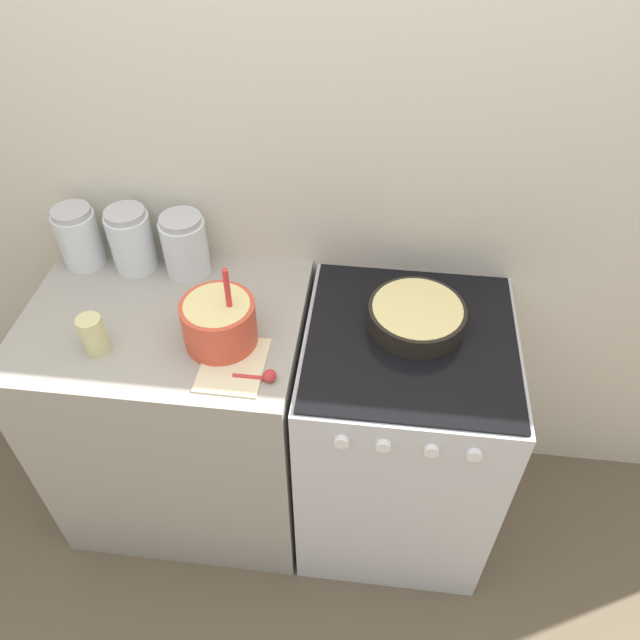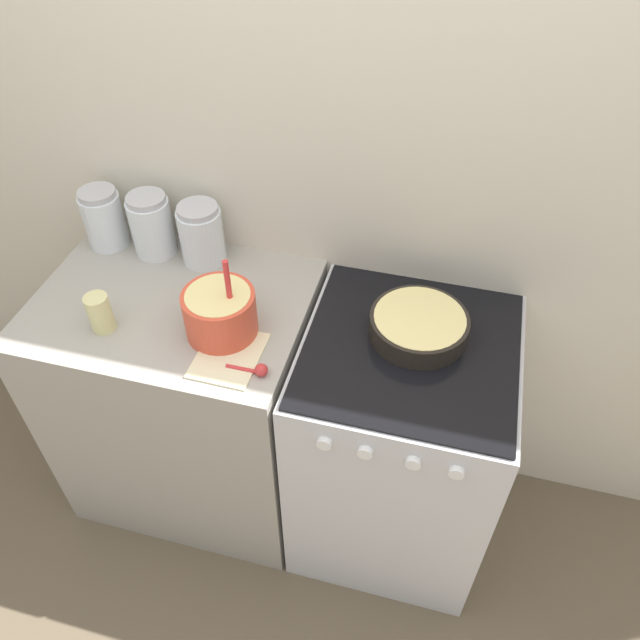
{
  "view_description": "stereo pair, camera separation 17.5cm",
  "coord_description": "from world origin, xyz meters",
  "views": [
    {
      "loc": [
        0.21,
        -0.94,
        2.2
      ],
      "look_at": [
        0.06,
        0.3,
        0.99
      ],
      "focal_mm": 35.0,
      "sensor_mm": 36.0,
      "label": 1
    },
    {
      "loc": [
        0.38,
        -0.91,
        2.2
      ],
      "look_at": [
        0.06,
        0.3,
        0.99
      ],
      "focal_mm": 35.0,
      "sensor_mm": 36.0,
      "label": 2
    }
  ],
  "objects": [
    {
      "name": "mixing_bowl",
      "position": [
        -0.21,
        0.24,
        1.02
      ],
      "size": [
        0.2,
        0.2,
        0.26
      ],
      "color": "#D84C33",
      "rests_on": "countertop_cabinet"
    },
    {
      "name": "storage_jar_right",
      "position": [
        -0.39,
        0.53,
        1.02
      ],
      "size": [
        0.14,
        0.14,
        0.2
      ],
      "color": "silver",
      "rests_on": "countertop_cabinet"
    },
    {
      "name": "wall_back",
      "position": [
        0.0,
        0.65,
        1.2
      ],
      "size": [
        4.65,
        0.05,
        2.4
      ],
      "color": "beige",
      "rests_on": "ground_plane"
    },
    {
      "name": "storage_jar_left",
      "position": [
        -0.73,
        0.53,
        1.02
      ],
      "size": [
        0.13,
        0.13,
        0.2
      ],
      "color": "silver",
      "rests_on": "countertop_cabinet"
    },
    {
      "name": "tin_can",
      "position": [
        -0.55,
        0.16,
        1.0
      ],
      "size": [
        0.07,
        0.07,
        0.12
      ],
      "color": "beige",
      "rests_on": "countertop_cabinet"
    },
    {
      "name": "recipe_page",
      "position": [
        -0.16,
        0.15,
        0.94
      ],
      "size": [
        0.18,
        0.22,
        0.01
      ],
      "color": "beige",
      "rests_on": "countertop_cabinet"
    },
    {
      "name": "ground_plane",
      "position": [
        0.0,
        0.0,
        0.0
      ],
      "size": [
        12.0,
        12.0,
        0.0
      ],
      "primitive_type": "plane",
      "color": "brown"
    },
    {
      "name": "baking_pan",
      "position": [
        0.33,
        0.37,
        0.97
      ],
      "size": [
        0.28,
        0.28,
        0.07
      ],
      "color": "black",
      "rests_on": "stove"
    },
    {
      "name": "countertop_cabinet",
      "position": [
        -0.41,
        0.31,
        0.47
      ],
      "size": [
        0.83,
        0.62,
        0.94
      ],
      "color": "#9E998E",
      "rests_on": "ground_plane"
    },
    {
      "name": "stove",
      "position": [
        0.32,
        0.31,
        0.47
      ],
      "size": [
        0.62,
        0.64,
        0.94
      ],
      "color": "silver",
      "rests_on": "ground_plane"
    },
    {
      "name": "storage_jar_middle",
      "position": [
        -0.56,
        0.53,
        1.03
      ],
      "size": [
        0.14,
        0.14,
        0.21
      ],
      "color": "silver",
      "rests_on": "countertop_cabinet"
    },
    {
      "name": "measuring_spoon",
      "position": [
        -0.06,
        0.11,
        0.95
      ],
      "size": [
        0.12,
        0.04,
        0.04
      ],
      "color": "red",
      "rests_on": "countertop_cabinet"
    }
  ]
}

